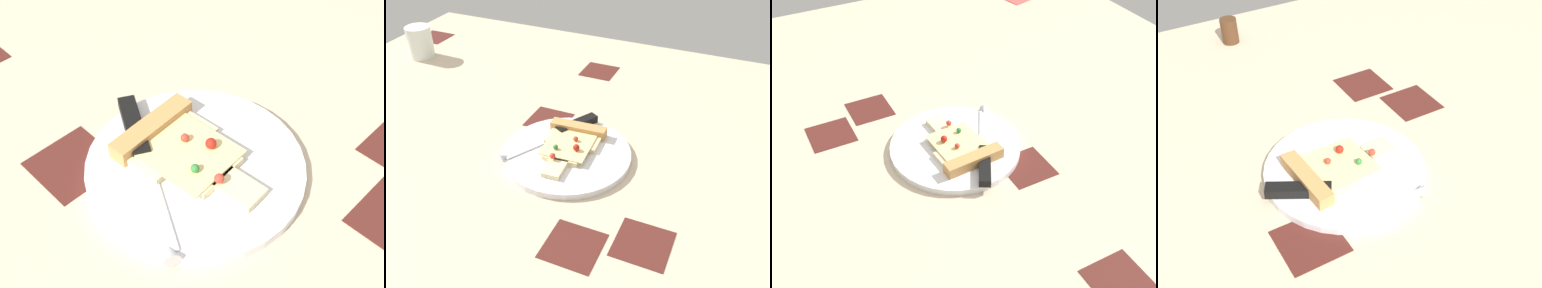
{
  "view_description": "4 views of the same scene",
  "coord_description": "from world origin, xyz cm",
  "views": [
    {
      "loc": [
        -20.0,
        22.85,
        48.08
      ],
      "look_at": [
        9.83,
        -7.06,
        2.51
      ],
      "focal_mm": 49.12,
      "sensor_mm": 36.0,
      "label": 1
    },
    {
      "loc": [
        -55.92,
        -36.32,
        53.99
      ],
      "look_at": [
        8.5,
        -8.26,
        3.7
      ],
      "focal_mm": 40.91,
      "sensor_mm": 36.0,
      "label": 2
    },
    {
      "loc": [
        73.34,
        -38.09,
        62.25
      ],
      "look_at": [
        10.08,
        -4.94,
        2.39
      ],
      "focal_mm": 44.57,
      "sensor_mm": 36.0,
      "label": 3
    },
    {
      "loc": [
        37.1,
        45.39,
        55.29
      ],
      "look_at": [
        5.05,
        -9.58,
        2.22
      ],
      "focal_mm": 46.53,
      "sensor_mm": 36.0,
      "label": 4
    }
  ],
  "objects": [
    {
      "name": "ground_plane",
      "position": [
        0.03,
        0.01,
        -1.5
      ],
      "size": [
        141.13,
        141.13,
        3.0
      ],
      "color": "#C6B293",
      "rests_on": "ground"
    },
    {
      "name": "plate",
      "position": [
        8.17,
        -5.95,
        0.66
      ],
      "size": [
        25.98,
        25.98,
        1.32
      ],
      "primitive_type": "cylinder",
      "color": "silver",
      "rests_on": "ground_plane"
    },
    {
      "name": "pizza_slice",
      "position": [
        10.73,
        -5.79,
        2.12
      ],
      "size": [
        17.89,
        12.15,
        2.65
      ],
      "rotation": [
        0.0,
        0.0,
        1.64
      ],
      "color": "beige",
      "rests_on": "plate"
    },
    {
      "name": "knife",
      "position": [
        13.14,
        -2.03,
        1.93
      ],
      "size": [
        21.98,
        13.54,
        2.45
      ],
      "rotation": [
        0.0,
        0.0,
        1.06
      ],
      "color": "silver",
      "rests_on": "plate"
    },
    {
      "name": "drinking_glass",
      "position": [
        35.58,
        53.27,
        4.56
      ],
      "size": [
        7.11,
        7.11,
        9.12
      ],
      "primitive_type": "cylinder",
      "color": "silver",
      "rests_on": "ground_plane"
    }
  ]
}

